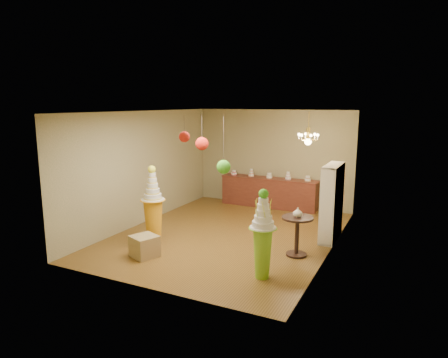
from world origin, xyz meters
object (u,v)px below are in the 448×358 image
at_px(pedestal_green, 263,242).
at_px(pedestal_orange, 153,214).
at_px(round_table, 297,231).
at_px(sideboard, 269,192).

relative_size(pedestal_green, pedestal_orange, 0.93).
bearing_deg(pedestal_green, round_table, 78.82).
xyz_separation_m(sideboard, round_table, (1.90, -3.57, 0.07)).
height_order(pedestal_orange, sideboard, pedestal_orange).
relative_size(pedestal_green, round_table, 1.98).
distance_m(pedestal_orange, round_table, 3.27).
height_order(pedestal_green, round_table, pedestal_green).
bearing_deg(pedestal_green, pedestal_orange, 167.00).
height_order(pedestal_green, sideboard, pedestal_green).
relative_size(pedestal_orange, round_table, 2.13).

